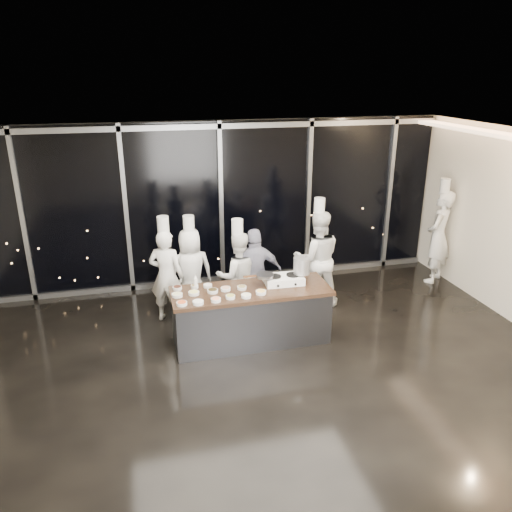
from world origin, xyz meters
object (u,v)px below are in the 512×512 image
Objects in this scene: stove at (284,279)px; stock_pot at (302,266)px; guest at (255,274)px; chef_center at (238,275)px; chef_right at (317,258)px; frying_pan at (264,276)px; chef_left at (191,271)px; demo_counter at (251,315)px; chef_far_left at (166,275)px; chef_side at (438,236)px.

stock_pot is (0.30, 0.00, 0.21)m from stove.
guest is at bearing 113.02° from stove.
chef_right reaches higher than chef_center.
chef_left is at bearing 133.61° from frying_pan.
chef_left is 0.89× the size of chef_right.
demo_counter is at bearing 116.06° from chef_left.
chef_side is (5.41, 0.41, 0.13)m from chef_far_left.
demo_counter is 1.12m from stock_pot.
frying_pan is at bearing 169.43° from chef_far_left.
guest is at bearing 128.80° from stock_pot.
frying_pan reaches higher than demo_counter.
guest is at bearing 152.47° from chef_left.
chef_left is (-1.02, 1.13, -0.27)m from frying_pan.
chef_left is 1.12× the size of guest.
demo_counter is at bearing 92.56° from chef_center.
chef_left is at bearing -23.62° from guest.
chef_far_left is at bearing 148.42° from frying_pan.
demo_counter is at bearing -155.69° from frying_pan.
chef_right is (0.92, 0.95, -0.07)m from stove.
demo_counter is 1.16× the size of chef_side.
guest is (1.05, -0.41, 0.01)m from chef_left.
chef_right is (2.26, -0.18, 0.10)m from chef_left.
chef_left is 1.13m from guest.
chef_center is at bearing 129.86° from stove.
stove is at bearing 174.50° from chef_far_left.
stock_pot is at bearing 139.09° from chef_left.
chef_right reaches higher than stove.
demo_counter is 0.66m from frying_pan.
chef_right is at bearing 35.44° from demo_counter.
stock_pot is 0.12× the size of chef_side.
demo_counter is 3.98× the size of stove.
guest is (0.04, 0.72, -0.26)m from frying_pan.
demo_counter is at bearing 161.80° from chef_far_left.
demo_counter is 1.32× the size of chef_far_left.
chef_center is 0.84× the size of chef_side.
chef_side is at bearing -173.03° from guest.
chef_center is (-0.58, 0.74, -0.17)m from stove.
stock_pot is at bearing 140.65° from chef_center.
stock_pot is at bearing -18.72° from chef_side.
stock_pot is at bearing 2.28° from frying_pan.
chef_center is at bearing -32.47° from chef_side.
chef_center is 4.28m from chef_side.
frying_pan is at bearing 22.60° from demo_counter.
chef_center is at bearing 139.92° from stock_pot.
frying_pan is 0.77m from guest.
chef_right reaches higher than chef_left.
chef_right reaches higher than chef_far_left.
guest is (0.28, 0.82, 0.35)m from demo_counter.
stove is at bearing 108.97° from guest.
frying_pan is 0.27× the size of chef_center.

